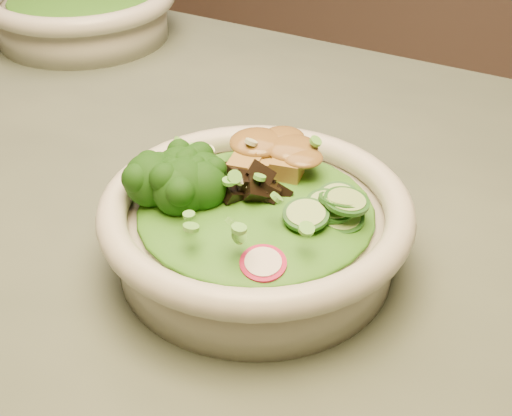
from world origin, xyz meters
The scene contains 11 objects.
dining_table centered at (0.00, 0.00, 0.64)m, with size 1.20×0.80×0.75m.
salad_bowl centered at (0.11, -0.04, 0.78)m, with size 0.23×0.23×0.06m.
side_bowl centered at (-0.31, 0.26, 0.79)m, with size 0.24×0.24×0.07m.
lettuce_bed centered at (0.11, -0.04, 0.80)m, with size 0.18×0.18×0.02m, color #245C13.
broccoli_florets centered at (0.06, -0.06, 0.82)m, with size 0.07×0.06×0.04m, color black, non-canonical shape.
radish_slices centered at (0.13, -0.09, 0.81)m, with size 0.09×0.03×0.02m, color #A20C34, non-canonical shape.
cucumber_slices centered at (0.17, -0.02, 0.81)m, with size 0.06×0.06×0.03m, color #8DC46C, non-canonical shape.
mushroom_heap centered at (0.11, -0.03, 0.81)m, with size 0.06×0.06×0.03m, color black, non-canonical shape.
tofu_cubes centered at (0.10, 0.01, 0.81)m, with size 0.08×0.05×0.03m, color olive, non-canonical shape.
peanut_sauce centered at (0.10, 0.01, 0.82)m, with size 0.06×0.05×0.01m, color brown.
scallion_garnish centered at (0.11, -0.04, 0.82)m, with size 0.17×0.17×0.02m, color #5EB740, non-canonical shape.
Camera 1 is at (0.32, -0.42, 1.10)m, focal length 50.00 mm.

